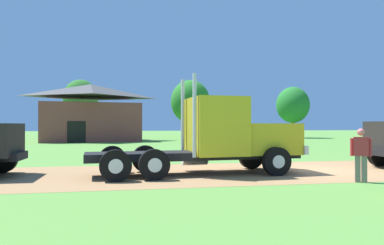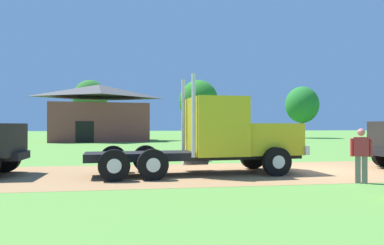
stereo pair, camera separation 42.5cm
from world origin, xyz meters
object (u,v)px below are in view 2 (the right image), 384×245
(truck_foreground_white, at_px, (222,138))
(visitor_far_side, at_px, (193,142))
(shed_building, at_px, (99,114))
(visitor_standing_near, at_px, (361,153))

(truck_foreground_white, distance_m, visitor_far_side, 5.16)
(shed_building, bearing_deg, visitor_far_side, -74.62)
(visitor_standing_near, height_order, shed_building, shed_building)
(truck_foreground_white, xyz_separation_m, visitor_far_side, (-0.28, 5.14, -0.38))
(visitor_standing_near, xyz_separation_m, visitor_far_side, (-4.02, 8.13, 0.02))
(visitor_standing_near, distance_m, shed_building, 34.49)
(truck_foreground_white, relative_size, visitor_standing_near, 4.73)
(visitor_standing_near, relative_size, shed_building, 0.15)
(shed_building, bearing_deg, truck_foreground_white, -76.67)
(truck_foreground_white, height_order, shed_building, shed_building)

